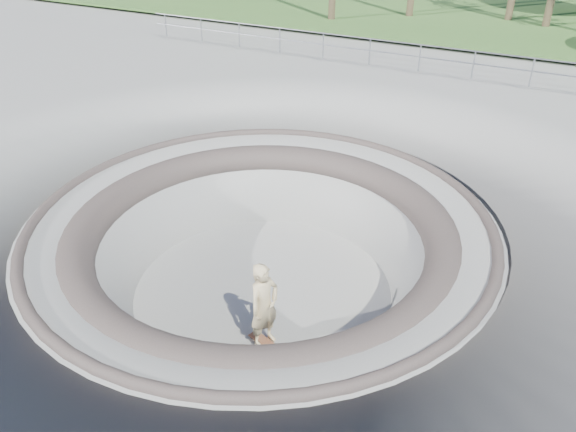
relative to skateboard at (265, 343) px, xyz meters
The scene contains 6 objects.
ground 2.67m from the skateboard, 121.21° to the left, with size 180.00×180.00×0.00m, color gray.
skate_bowl 1.94m from the skateboard, 121.21° to the left, with size 14.00×14.00×4.10m.
distant_hills 59.12m from the skateboard, 87.30° to the left, with size 103.20×45.00×28.60m.
safety_railing 13.92m from the skateboard, 94.20° to the left, with size 25.00×0.06×1.03m.
skateboard is the anchor object (origin of this frame).
skater 0.99m from the skateboard, 153.43° to the left, with size 0.71×0.46×1.94m, color beige.
Camera 1 is at (5.44, -9.10, 6.42)m, focal length 35.00 mm.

